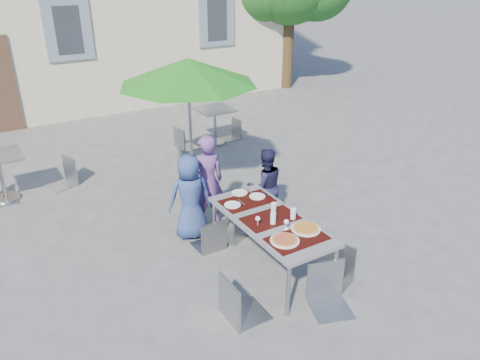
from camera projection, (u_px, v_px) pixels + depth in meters
ground at (225, 268)px, 6.19m from camera, size 90.00×90.00×0.00m
dining_table at (270, 222)px, 5.90m from camera, size 0.80×1.85×0.76m
pizza_near_left at (285, 240)px, 5.40m from camera, size 0.34×0.34×0.03m
pizza_near_right at (306, 228)px, 5.63m from camera, size 0.36×0.36×0.03m
glassware at (278, 215)px, 5.81m from camera, size 0.53×0.46×0.15m
place_settings at (243, 198)px, 6.38m from camera, size 0.68×0.48×0.01m
child_0 at (190, 197)px, 6.66m from camera, size 0.69×0.51×1.28m
child_1 at (207, 181)px, 6.93m from camera, size 0.57×0.42×1.45m
child_2 at (265, 186)px, 7.08m from camera, size 0.64×0.45×1.20m
chair_0 at (210, 217)px, 6.38m from camera, size 0.40×0.41×0.89m
chair_1 at (237, 208)px, 6.64m from camera, size 0.51×0.51×0.88m
chair_2 at (265, 203)px, 6.74m from camera, size 0.48×0.48×0.91m
chair_3 at (238, 274)px, 5.07m from camera, size 0.47×0.46×1.03m
chair_4 at (338, 243)px, 5.74m from camera, size 0.54×0.54×0.93m
chair_5 at (331, 261)px, 5.30m from camera, size 0.57×0.58×1.01m
patio_umbrella at (188, 73)px, 7.38m from camera, size 2.26×2.26×2.32m
bg_chair_r_0 at (62, 155)px, 8.27m from camera, size 0.54×0.54×0.99m
cafe_table_1 at (215, 119)px, 10.18m from camera, size 0.75×0.75×0.80m
bg_chair_l_1 at (183, 125)px, 9.89m from camera, size 0.47×0.46×0.93m
bg_chair_r_1 at (233, 118)px, 10.52m from camera, size 0.39×0.39×0.84m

